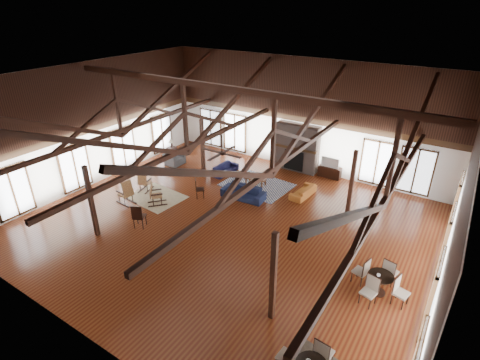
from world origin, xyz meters
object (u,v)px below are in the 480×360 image
Objects in this scene: armchair at (174,159)px; sofa_navy_front at (243,192)px; sofa_orange at (303,191)px; coffee_table at (256,178)px; cafe_table_far at (380,281)px; tv_console at (330,172)px; sofa_navy_left at (225,169)px.

sofa_navy_front is at bearing -101.63° from armchair.
armchair is (-7.80, -0.49, 0.10)m from sofa_orange.
sofa_orange is 2.54m from coffee_table.
armchair is at bearing 161.29° from cafe_table_far.
sofa_orange is at bearing 135.23° from cafe_table_far.
tv_console is at bearing 121.02° from cafe_table_far.
cafe_table_far is (7.33, -4.53, 0.12)m from coffee_table.
coffee_table is 8.61m from cafe_table_far.
cafe_table_far reaches higher than sofa_navy_left.
armchair is at bearing 172.00° from coffee_table.
tv_console is at bearing -57.83° from sofa_navy_left.
sofa_navy_left is 1.61× the size of armchair.
sofa_navy_left is (-2.35, 1.84, -0.06)m from sofa_navy_front.
sofa_navy_front is 1.75× the size of coffee_table.
sofa_navy_front is 2.00× the size of armchair.
sofa_navy_left is at bearing 161.26° from coffee_table.
armchair is (-3.15, -0.56, 0.09)m from sofa_navy_left.
coffee_table is 1.14× the size of armchair.
cafe_table_far reaches higher than sofa_orange.
coffee_table is at bearing -134.27° from tv_console.
tv_console is (2.62, 4.47, -0.01)m from sofa_navy_front.
sofa_navy_left is at bearing 152.95° from cafe_table_far.
sofa_orange is at bearing 33.65° from sofa_navy_front.
cafe_table_far reaches higher than coffee_table.
cafe_table_far reaches higher than tv_console.
cafe_table_far is at bearing -58.98° from tv_console.
coffee_table is 4.08m from tv_console.
armchair reaches higher than sofa_navy_left.
sofa_navy_left is 0.87× the size of cafe_table_far.
tv_console is (-4.48, 7.45, -0.19)m from cafe_table_far.
coffee_table is 1.01× the size of tv_console.
coffee_table is 5.28m from armchair.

